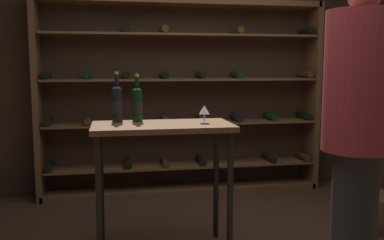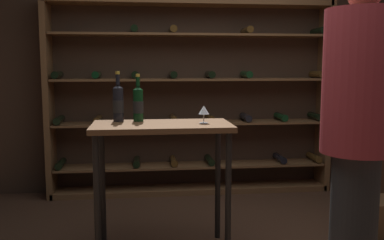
{
  "view_description": "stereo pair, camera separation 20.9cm",
  "coord_description": "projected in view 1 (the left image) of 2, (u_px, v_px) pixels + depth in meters",
  "views": [
    {
      "loc": [
        -0.81,
        -2.9,
        1.41
      ],
      "look_at": [
        -0.23,
        0.26,
        1.01
      ],
      "focal_mm": 40.15,
      "sensor_mm": 36.0,
      "label": 1
    },
    {
      "loc": [
        -0.6,
        -2.93,
        1.41
      ],
      "look_at": [
        -0.23,
        0.26,
        1.01
      ],
      "focal_mm": 40.15,
      "sensor_mm": 36.0,
      "label": 2
    }
  ],
  "objects": [
    {
      "name": "wine_bottle_amber_reserve",
      "position": [
        117.0,
        103.0,
        3.24
      ],
      "size": [
        0.08,
        0.08,
        0.38
      ],
      "color": "black",
      "rests_on": "tasting_table"
    },
    {
      "name": "back_wall",
      "position": [
        185.0,
        65.0,
        4.89
      ],
      "size": [
        5.05,
        0.1,
        2.84
      ],
      "primitive_type": "cube",
      "color": "#3D2B1E",
      "rests_on": "ground"
    },
    {
      "name": "wine_bottle_red_label",
      "position": [
        137.0,
        104.0,
        3.26
      ],
      "size": [
        0.08,
        0.08,
        0.36
      ],
      "color": "black",
      "rests_on": "tasting_table"
    },
    {
      "name": "person_guest_blue_shirt",
      "position": [
        359.0,
        115.0,
        2.84
      ],
      "size": [
        0.47,
        0.47,
        1.98
      ],
      "rotation": [
        0.0,
        0.0,
        2.3
      ],
      "color": "#262626",
      "rests_on": "ground"
    },
    {
      "name": "tasting_table",
      "position": [
        163.0,
        143.0,
        3.17
      ],
      "size": [
        1.03,
        0.53,
        0.99
      ],
      "color": "brown",
      "rests_on": "ground"
    },
    {
      "name": "wine_rack",
      "position": [
        183.0,
        100.0,
        4.72
      ],
      "size": [
        3.12,
        0.32,
        2.12
      ],
      "color": "brown",
      "rests_on": "ground"
    },
    {
      "name": "wine_crate",
      "position": [
        371.0,
        212.0,
        3.74
      ],
      "size": [
        0.49,
        0.35,
        0.29
      ],
      "primitive_type": "cube",
      "rotation": [
        0.0,
        0.0,
        -0.01
      ],
      "color": "brown",
      "rests_on": "ground"
    },
    {
      "name": "wine_glass_stemmed_right",
      "position": [
        204.0,
        111.0,
        3.17
      ],
      "size": [
        0.08,
        0.08,
        0.13
      ],
      "color": "silver",
      "rests_on": "tasting_table"
    }
  ]
}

